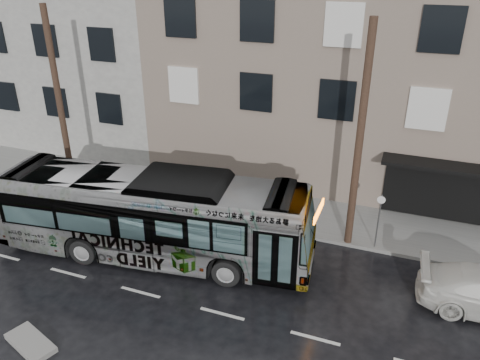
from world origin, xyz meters
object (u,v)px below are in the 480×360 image
object	(u,v)px
utility_pole_front	(359,141)
utility_pole_rear	(60,104)
bus	(153,215)
sign_post	(378,221)

from	to	relation	value
utility_pole_front	utility_pole_rear	world-z (taller)	same
utility_pole_front	bus	bearing A→B (deg)	-154.72
sign_post	bus	size ratio (longest dim) A/B	0.19
utility_pole_front	utility_pole_rear	xyz separation A→B (m)	(-14.00, 0.00, 0.00)
sign_post	bus	bearing A→B (deg)	-157.71
bus	utility_pole_front	bearing A→B (deg)	-71.71
utility_pole_front	sign_post	distance (m)	3.48
utility_pole_front	utility_pole_rear	size ratio (longest dim) A/B	1.00
utility_pole_rear	sign_post	distance (m)	15.46
utility_pole_front	sign_post	bearing A→B (deg)	0.00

